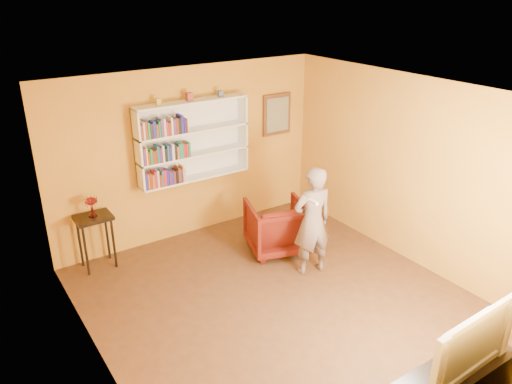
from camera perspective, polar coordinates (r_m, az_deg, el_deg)
room_shell at (r=6.05m, az=3.35°, el=-4.92°), size 5.30×5.80×2.88m
bookshelf at (r=7.74m, az=-7.37°, el=5.92°), size 1.80×0.29×1.23m
books_row_lower at (r=7.59m, az=-10.46°, el=1.65°), size 0.65×0.19×0.26m
books_row_middle at (r=7.48m, az=-10.27°, el=4.43°), size 0.75×0.19×0.26m
books_row_upper at (r=7.36m, az=-10.65°, el=7.25°), size 0.72×0.19×0.27m
ornament_left at (r=7.31m, az=-11.11°, el=10.08°), size 0.07×0.07×0.09m
ornament_centre at (r=7.50m, az=-7.64°, el=10.74°), size 0.09×0.09×0.12m
ornament_right at (r=7.75m, az=-4.12°, el=11.17°), size 0.07×0.07×0.09m
framed_painting at (r=8.57m, az=2.40°, el=8.86°), size 0.55×0.05×0.70m
console_table at (r=7.40m, az=-18.00°, el=-3.60°), size 0.50×0.38×0.81m
ruby_lustre at (r=7.26m, az=-18.33°, el=-1.18°), size 0.18×0.17×0.28m
armchair at (r=7.61m, az=2.37°, el=-3.98°), size 1.07×1.08×0.79m
person at (r=6.91m, az=6.46°, el=-3.36°), size 0.63×0.47×1.59m
game_remote at (r=6.24m, az=6.55°, el=-1.13°), size 0.04×0.15×0.04m
television at (r=5.10m, az=22.54°, el=-15.25°), size 1.18×0.19×0.67m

